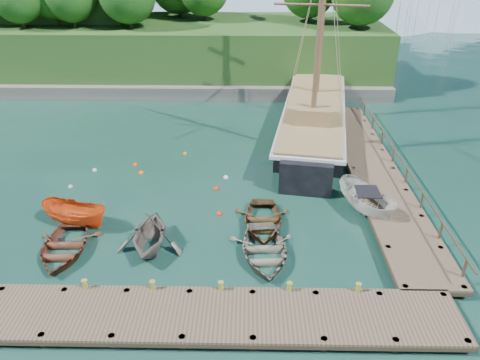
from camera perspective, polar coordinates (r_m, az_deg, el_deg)
The scene contains 24 objects.
ground at distance 25.70m, azimuth -6.17°, elevation -6.56°, with size 160.00×160.00×0.00m, color #103526.
dock_near at distance 20.24m, azimuth -2.54°, elevation -16.20°, with size 20.00×3.20×1.10m.
dock_east at distance 32.40m, azimuth 15.92°, elevation 1.17°, with size 3.20×24.00×1.10m.
bollard_0 at distance 22.67m, azimuth -18.07°, elevation -13.56°, with size 0.26×0.26×0.45m, color olive.
bollard_1 at distance 21.92m, azimuth -10.40°, elevation -14.10°, with size 0.26×0.26×0.45m, color olive.
bollard_2 at distance 21.55m, azimuth -2.30°, elevation -14.42°, with size 0.26×0.26×0.45m, color olive.
bollard_3 at distance 21.61m, azimuth 5.93°, elevation -14.45°, with size 0.26×0.26×0.45m, color olive.
bollard_4 at distance 22.07m, azimuth 13.96°, elevation -14.21°, with size 0.26×0.26×0.45m, color olive.
rowboat_0 at distance 25.84m, azimuth -20.59°, elevation -8.26°, with size 3.31×4.63×0.96m, color brown.
rowboat_1 at distance 24.92m, azimuth -10.80°, elevation -8.19°, with size 3.44×3.99×2.10m, color #665C55.
rowboat_2 at distance 26.21m, azimuth 2.76°, elevation -5.64°, with size 3.20×4.47×0.93m, color #4E361E.
rowboat_3 at distance 23.97m, azimuth 2.92°, elevation -9.32°, with size 3.42×4.78×0.99m, color #706A5B.
motorboat_orange at distance 27.83m, azimuth -19.23°, elevation -5.17°, with size 1.54×4.10×1.58m, color #E65418.
cabin_boat_white at distance 28.31m, azimuth 14.98°, elevation -3.87°, with size 1.75×4.66×1.80m, color silver.
schooner at distance 37.78m, azimuth 8.91°, elevation 6.89°, with size 7.73×26.07×18.95m.
mooring_buoy_0 at distance 31.90m, azimuth -19.95°, elevation -0.83°, with size 0.30×0.30×0.30m, color silver.
mooring_buoy_1 at distance 32.38m, azimuth -11.94°, elevation 0.80°, with size 0.35×0.35×0.35m, color #FA7100.
mooring_buoy_2 at distance 29.76m, azimuth -2.88°, elevation -1.16°, with size 0.33×0.33×0.33m, color #ED2D00.
mooring_buoy_3 at distance 31.11m, azimuth -1.73°, elevation 0.25°, with size 0.33×0.33×0.33m, color white.
mooring_buoy_4 at distance 33.56m, azimuth -12.64°, elevation 1.74°, with size 0.36×0.36×0.36m, color #E9420A.
mooring_buoy_5 at distance 34.67m, azimuth -6.71°, elevation 3.15°, with size 0.30×0.30×0.30m, color orange.
mooring_buoy_6 at distance 33.56m, azimuth -17.28°, elevation 1.10°, with size 0.32×0.32×0.32m, color silver.
mooring_buoy_7 at distance 27.22m, azimuth -2.56°, elevation -4.21°, with size 0.36×0.36×0.36m, color red.
headland at distance 55.42m, azimuth -16.56°, elevation 17.76°, with size 51.00×19.31×12.90m.
Camera 1 is at (3.13, -20.91, 14.60)m, focal length 35.00 mm.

